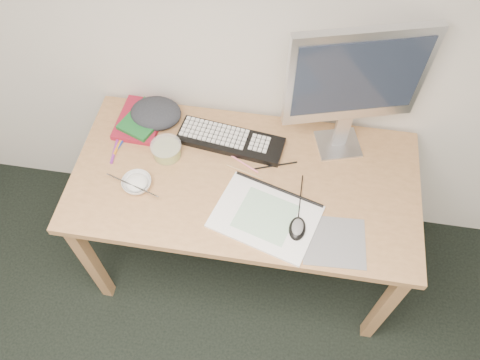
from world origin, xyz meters
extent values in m
plane|color=silver|center=(0.00, 1.80, 1.30)|extent=(3.60, 0.00, 3.60)
cube|color=tan|center=(-0.68, 1.13, 0.36)|extent=(0.05, 0.05, 0.71)
cube|color=tan|center=(0.62, 1.13, 0.36)|extent=(0.05, 0.05, 0.71)
cube|color=tan|center=(-0.68, 1.73, 0.36)|extent=(0.05, 0.05, 0.71)
cube|color=tan|center=(0.62, 1.73, 0.36)|extent=(0.05, 0.05, 0.71)
cube|color=tan|center=(-0.03, 1.43, 0.73)|extent=(1.40, 0.70, 0.03)
cube|color=slate|center=(0.34, 1.20, 0.75)|extent=(0.24, 0.22, 0.00)
cube|color=white|center=(0.08, 1.27, 0.76)|extent=(0.45, 0.37, 0.01)
cube|color=black|center=(-0.12, 1.60, 0.76)|extent=(0.46, 0.20, 0.03)
cube|color=silver|center=(0.33, 1.66, 0.75)|extent=(0.21, 0.20, 0.01)
cube|color=silver|center=(0.33, 1.66, 0.84)|extent=(0.06, 0.04, 0.17)
cube|color=silver|center=(0.33, 1.66, 1.14)|extent=(0.50, 0.18, 0.41)
cube|color=black|center=(0.33, 1.66, 1.15)|extent=(0.44, 0.13, 0.32)
ellipsoid|color=black|center=(0.20, 1.23, 0.78)|extent=(0.07, 0.10, 0.03)
imported|color=white|center=(-0.45, 1.33, 0.77)|extent=(0.14, 0.14, 0.04)
cylinder|color=silver|center=(-0.45, 1.30, 0.79)|extent=(0.22, 0.09, 0.02)
cylinder|color=gold|center=(-0.37, 1.50, 0.78)|extent=(0.14, 0.14, 0.06)
cube|color=maroon|center=(-0.53, 1.65, 0.76)|extent=(0.20, 0.25, 0.02)
cube|color=#186027|center=(-0.50, 1.64, 0.78)|extent=(0.21, 0.24, 0.02)
ellipsoid|color=#282C30|center=(-0.46, 1.68, 0.79)|extent=(0.21, 0.18, 0.08)
cylinder|color=pink|center=(-0.06, 1.51, 0.75)|extent=(0.17, 0.10, 0.01)
cylinder|color=tan|center=(-0.04, 1.46, 0.75)|extent=(0.16, 0.05, 0.01)
cylinder|color=black|center=(0.09, 1.51, 0.75)|extent=(0.17, 0.07, 0.01)
cylinder|color=#1E3BA5|center=(-0.57, 1.54, 0.76)|extent=(0.04, 0.11, 0.01)
cylinder|color=orange|center=(-0.58, 1.53, 0.76)|extent=(0.03, 0.14, 0.01)
cylinder|color=purple|center=(-0.59, 1.48, 0.76)|extent=(0.02, 0.14, 0.01)
camera|label=1|loc=(0.12, 0.39, 2.31)|focal=35.00mm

